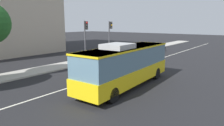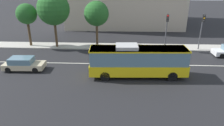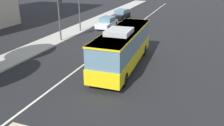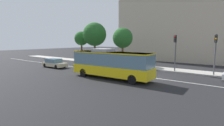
{
  "view_description": "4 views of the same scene",
  "coord_description": "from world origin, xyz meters",
  "px_view_note": "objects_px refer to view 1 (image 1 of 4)",
  "views": [
    {
      "loc": [
        -16.67,
        -11.72,
        4.87
      ],
      "look_at": [
        -3.81,
        -1.76,
        1.67
      ],
      "focal_mm": 32.26,
      "sensor_mm": 36.0,
      "label": 1
    },
    {
      "loc": [
        -5.62,
        -23.54,
        9.7
      ],
      "look_at": [
        -6.64,
        -2.64,
        1.2
      ],
      "focal_mm": 33.68,
      "sensor_mm": 36.0,
      "label": 2
    },
    {
      "loc": [
        -21.32,
        -9.06,
        7.61
      ],
      "look_at": [
        -6.17,
        -3.15,
        1.12
      ],
      "focal_mm": 37.44,
      "sensor_mm": 36.0,
      "label": 3
    },
    {
      "loc": [
        8.49,
        -19.28,
        4.4
      ],
      "look_at": [
        -4.94,
        -1.75,
        1.6
      ],
      "focal_mm": 28.2,
      "sensor_mm": 36.0,
      "label": 4
    }
  ],
  "objects_px": {
    "traffic_light_mid_block": "(86,35)",
    "transit_bus": "(126,64)",
    "sedan_black": "(155,47)",
    "sedan_white": "(136,52)",
    "traffic_light_near_corner": "(110,33)"
  },
  "relations": [
    {
      "from": "traffic_light_mid_block",
      "to": "transit_bus",
      "type": "bearing_deg",
      "value": -21.65
    },
    {
      "from": "sedan_white",
      "to": "traffic_light_mid_block",
      "type": "height_order",
      "value": "traffic_light_mid_block"
    },
    {
      "from": "transit_bus",
      "to": "sedan_white",
      "type": "bearing_deg",
      "value": 25.18
    },
    {
      "from": "traffic_light_mid_block",
      "to": "sedan_black",
      "type": "bearing_deg",
      "value": 88.67
    },
    {
      "from": "traffic_light_near_corner",
      "to": "sedan_white",
      "type": "bearing_deg",
      "value": 55.03
    },
    {
      "from": "sedan_white",
      "to": "sedan_black",
      "type": "bearing_deg",
      "value": -178.51
    },
    {
      "from": "sedan_black",
      "to": "traffic_light_mid_block",
      "type": "xyz_separation_m",
      "value": [
        -15.34,
        1.77,
        2.84
      ]
    },
    {
      "from": "sedan_black",
      "to": "sedan_white",
      "type": "bearing_deg",
      "value": 5.23
    },
    {
      "from": "transit_bus",
      "to": "traffic_light_near_corner",
      "type": "xyz_separation_m",
      "value": [
        9.35,
        8.98,
        1.75
      ]
    },
    {
      "from": "sedan_black",
      "to": "traffic_light_near_corner",
      "type": "bearing_deg",
      "value": -7.81
    },
    {
      "from": "transit_bus",
      "to": "traffic_light_near_corner",
      "type": "bearing_deg",
      "value": 41.33
    },
    {
      "from": "sedan_black",
      "to": "traffic_light_mid_block",
      "type": "relative_size",
      "value": 0.88
    },
    {
      "from": "sedan_black",
      "to": "transit_bus",
      "type": "bearing_deg",
      "value": 22.13
    },
    {
      "from": "transit_bus",
      "to": "sedan_black",
      "type": "height_order",
      "value": "transit_bus"
    },
    {
      "from": "sedan_white",
      "to": "traffic_light_mid_block",
      "type": "distance_m",
      "value": 9.08
    }
  ]
}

